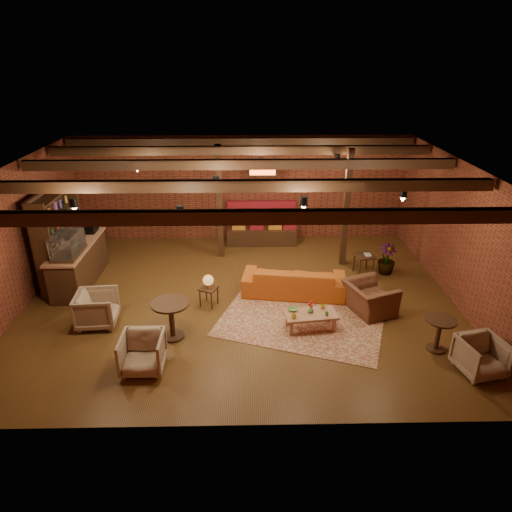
{
  "coord_description": "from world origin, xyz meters",
  "views": [
    {
      "loc": [
        0.15,
        -9.5,
        5.44
      ],
      "look_at": [
        0.36,
        0.2,
        1.06
      ],
      "focal_mm": 32.0,
      "sensor_mm": 36.0,
      "label": 1
    }
  ],
  "objects_px": {
    "armchair_a": "(97,307)",
    "plant_tall": "(390,230)",
    "coffee_table": "(310,315)",
    "side_table_book": "(364,256)",
    "armchair_right": "(370,293)",
    "round_table_right": "(439,329)",
    "sofa": "(294,280)",
    "armchair_b": "(142,351)",
    "round_table_left": "(171,314)",
    "armchair_far": "(481,355)",
    "side_table_lamp": "(208,283)"
  },
  "relations": [
    {
      "from": "armchair_b",
      "to": "armchair_right",
      "type": "height_order",
      "value": "armchair_right"
    },
    {
      "from": "armchair_far",
      "to": "armchair_b",
      "type": "bearing_deg",
      "value": 165.45
    },
    {
      "from": "side_table_lamp",
      "to": "round_table_left",
      "type": "xyz_separation_m",
      "value": [
        -0.66,
        -1.28,
        -0.04
      ]
    },
    {
      "from": "armchair_b",
      "to": "side_table_book",
      "type": "relative_size",
      "value": 1.41
    },
    {
      "from": "sofa",
      "to": "armchair_far",
      "type": "bearing_deg",
      "value": 143.62
    },
    {
      "from": "side_table_book",
      "to": "plant_tall",
      "type": "bearing_deg",
      "value": -1.73
    },
    {
      "from": "armchair_a",
      "to": "plant_tall",
      "type": "height_order",
      "value": "plant_tall"
    },
    {
      "from": "armchair_b",
      "to": "plant_tall",
      "type": "xyz_separation_m",
      "value": [
        5.63,
        3.91,
        0.84
      ]
    },
    {
      "from": "sofa",
      "to": "side_table_lamp",
      "type": "height_order",
      "value": "side_table_lamp"
    },
    {
      "from": "side_table_book",
      "to": "sofa",
      "type": "bearing_deg",
      "value": -151.09
    },
    {
      "from": "sofa",
      "to": "armchair_b",
      "type": "distance_m",
      "value": 4.19
    },
    {
      "from": "round_table_right",
      "to": "sofa",
      "type": "bearing_deg",
      "value": 137.77
    },
    {
      "from": "armchair_a",
      "to": "armchair_right",
      "type": "bearing_deg",
      "value": -90.48
    },
    {
      "from": "coffee_table",
      "to": "side_table_book",
      "type": "distance_m",
      "value": 3.18
    },
    {
      "from": "armchair_right",
      "to": "round_table_right",
      "type": "height_order",
      "value": "armchair_right"
    },
    {
      "from": "side_table_book",
      "to": "plant_tall",
      "type": "distance_m",
      "value": 0.96
    },
    {
      "from": "side_table_book",
      "to": "armchair_far",
      "type": "relative_size",
      "value": 0.73
    },
    {
      "from": "sofa",
      "to": "side_table_book",
      "type": "xyz_separation_m",
      "value": [
        1.96,
        1.08,
        0.13
      ]
    },
    {
      "from": "sofa",
      "to": "round_table_right",
      "type": "bearing_deg",
      "value": 146.04
    },
    {
      "from": "round_table_left",
      "to": "side_table_book",
      "type": "xyz_separation_m",
      "value": [
        4.65,
        2.89,
        -0.07
      ]
    },
    {
      "from": "round_table_right",
      "to": "plant_tall",
      "type": "relative_size",
      "value": 0.29
    },
    {
      "from": "round_table_left",
      "to": "plant_tall",
      "type": "height_order",
      "value": "plant_tall"
    },
    {
      "from": "armchair_b",
      "to": "side_table_book",
      "type": "height_order",
      "value": "armchair_b"
    },
    {
      "from": "armchair_right",
      "to": "armchair_far",
      "type": "bearing_deg",
      "value": -166.97
    },
    {
      "from": "round_table_left",
      "to": "armchair_b",
      "type": "relative_size",
      "value": 1.03
    },
    {
      "from": "round_table_left",
      "to": "armchair_right",
      "type": "relative_size",
      "value": 0.77
    },
    {
      "from": "round_table_right",
      "to": "coffee_table",
      "type": "bearing_deg",
      "value": 161.62
    },
    {
      "from": "coffee_table",
      "to": "armchair_a",
      "type": "distance_m",
      "value": 4.57
    },
    {
      "from": "armchair_right",
      "to": "plant_tall",
      "type": "bearing_deg",
      "value": -46.94
    },
    {
      "from": "sofa",
      "to": "armchair_a",
      "type": "relative_size",
      "value": 2.92
    },
    {
      "from": "sofa",
      "to": "round_table_right",
      "type": "distance_m",
      "value": 3.52
    },
    {
      "from": "armchair_far",
      "to": "coffee_table",
      "type": "bearing_deg",
      "value": 140.18
    },
    {
      "from": "coffee_table",
      "to": "side_table_book",
      "type": "height_order",
      "value": "coffee_table"
    },
    {
      "from": "side_table_lamp",
      "to": "round_table_right",
      "type": "xyz_separation_m",
      "value": [
        4.64,
        -1.84,
        -0.12
      ]
    },
    {
      "from": "sofa",
      "to": "armchair_far",
      "type": "distance_m",
      "value": 4.38
    },
    {
      "from": "side_table_lamp",
      "to": "side_table_book",
      "type": "distance_m",
      "value": 4.3
    },
    {
      "from": "coffee_table",
      "to": "armchair_a",
      "type": "xyz_separation_m",
      "value": [
        -4.56,
        0.28,
        0.08
      ]
    },
    {
      "from": "sofa",
      "to": "round_table_left",
      "type": "bearing_deg",
      "value": 42.19
    },
    {
      "from": "armchair_right",
      "to": "armchair_far",
      "type": "xyz_separation_m",
      "value": [
        1.5,
        -2.2,
        -0.08
      ]
    },
    {
      "from": "armchair_b",
      "to": "side_table_book",
      "type": "xyz_separation_m",
      "value": [
        5.03,
        3.93,
        0.09
      ]
    },
    {
      "from": "round_table_left",
      "to": "plant_tall",
      "type": "distance_m",
      "value": 6.02
    },
    {
      "from": "plant_tall",
      "to": "sofa",
      "type": "bearing_deg",
      "value": -157.42
    },
    {
      "from": "armchair_far",
      "to": "round_table_right",
      "type": "bearing_deg",
      "value": 113.17
    },
    {
      "from": "coffee_table",
      "to": "armchair_b",
      "type": "height_order",
      "value": "armchair_b"
    },
    {
      "from": "armchair_b",
      "to": "armchair_far",
      "type": "xyz_separation_m",
      "value": [
        6.19,
        -0.23,
        -0.01
      ]
    },
    {
      "from": "coffee_table",
      "to": "round_table_right",
      "type": "relative_size",
      "value": 1.63
    },
    {
      "from": "sofa",
      "to": "side_table_lamp",
      "type": "xyz_separation_m",
      "value": [
        -2.03,
        -0.53,
        0.24
      ]
    },
    {
      "from": "side_table_book",
      "to": "coffee_table",
      "type": "bearing_deg",
      "value": -123.78
    },
    {
      "from": "sofa",
      "to": "round_table_right",
      "type": "xyz_separation_m",
      "value": [
        2.61,
        -2.37,
        0.11
      ]
    },
    {
      "from": "round_table_left",
      "to": "round_table_right",
      "type": "xyz_separation_m",
      "value": [
        5.3,
        -0.56,
        -0.08
      ]
    }
  ]
}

